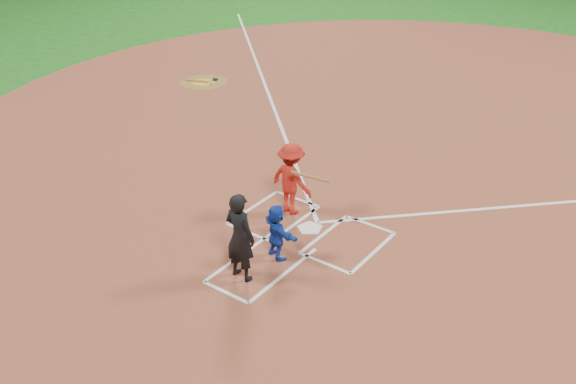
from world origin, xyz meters
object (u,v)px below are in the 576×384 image
Objects in this scene: on_deck_circle at (203,82)px; umpire at (240,237)px; home_plate at (310,228)px; catcher at (277,232)px; batter_at_plate at (291,179)px.

umpire is at bearing -43.71° from on_deck_circle.
catcher is at bearing 92.82° from home_plate.
batter_at_plate is at bearing -41.33° from catcher.
umpire is at bearing -75.29° from batter_at_plate.
home_plate is 0.51× the size of catcher.
batter_at_plate reaches higher than on_deck_circle.
batter_at_plate reaches higher than catcher.
umpire is at bearing 87.98° from home_plate.
home_plate is at bearing -25.19° from batter_at_plate.
catcher is 1.85m from batter_at_plate.
batter_at_plate is (7.77, -5.49, 0.83)m from on_deck_circle.
home_plate is 1.18m from batter_at_plate.
on_deck_circle is at bearing -41.21° from umpire.
batter_at_plate reaches higher than home_plate.
umpire is (8.45, -8.08, 0.90)m from on_deck_circle.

